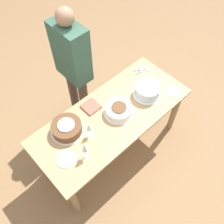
{
  "coord_description": "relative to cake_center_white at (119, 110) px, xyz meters",
  "views": [
    {
      "loc": [
        0.97,
        1.03,
        2.82
      ],
      "look_at": [
        0.0,
        0.0,
        0.79
      ],
      "focal_mm": 40.0,
      "sensor_mm": 36.0,
      "label": 1
    }
  ],
  "objects": [
    {
      "name": "dessert_plate_right",
      "position": [
        0.7,
        0.04,
        -0.04
      ],
      "size": [
        0.19,
        0.19,
        0.01
      ],
      "color": "beige",
      "rests_on": "dining_table"
    },
    {
      "name": "dining_table",
      "position": [
        0.07,
        -0.02,
        -0.16
      ],
      "size": [
        1.7,
        0.72,
        0.74
      ],
      "color": "tan",
      "rests_on": "ground_plane"
    },
    {
      "name": "ground_plane",
      "position": [
        0.07,
        -0.02,
        -0.78
      ],
      "size": [
        12.0,
        12.0,
        0.0
      ],
      "primitive_type": "plane",
      "color": "#8E6B47"
    },
    {
      "name": "dessert_plate_left",
      "position": [
        -0.62,
        0.22,
        -0.04
      ],
      "size": [
        0.16,
        0.16,
        0.01
      ],
      "color": "beige",
      "rests_on": "dining_table"
    },
    {
      "name": "cake_front_chocolate",
      "position": [
        0.51,
        -0.18,
        0.01
      ],
      "size": [
        0.33,
        0.33,
        0.11
      ],
      "color": "white",
      "rests_on": "dining_table"
    },
    {
      "name": "wine_glass_far",
      "position": [
        0.55,
        0.14,
        0.11
      ],
      "size": [
        0.06,
        0.06,
        0.22
      ],
      "color": "silver",
      "rests_on": "dining_table"
    },
    {
      "name": "cake_back_decorated",
      "position": [
        -0.38,
        0.04,
        0.02
      ],
      "size": [
        0.3,
        0.3,
        0.12
      ],
      "color": "white",
      "rests_on": "dining_table"
    },
    {
      "name": "fork_pile",
      "position": [
        -0.6,
        -0.24,
        -0.03
      ],
      "size": [
        0.2,
        0.13,
        0.02
      ],
      "color": "silver",
      "rests_on": "dining_table"
    },
    {
      "name": "person_cutting",
      "position": [
        0.01,
        -0.7,
        0.17
      ],
      "size": [
        0.22,
        0.4,
        1.59
      ],
      "rotation": [
        0.0,
        0.0,
        1.57
      ],
      "color": "#4C4238",
      "rests_on": "ground_plane"
    },
    {
      "name": "napkin_stack",
      "position": [
        0.17,
        -0.24,
        -0.03
      ],
      "size": [
        0.16,
        0.17,
        0.02
      ],
      "color": "#B75B4C",
      "rests_on": "dining_table"
    },
    {
      "name": "cake_center_white",
      "position": [
        0.0,
        0.0,
        0.0
      ],
      "size": [
        0.32,
        0.32,
        0.09
      ],
      "color": "white",
      "rests_on": "dining_table"
    },
    {
      "name": "wine_glass_near",
      "position": [
        0.38,
        0.0,
        0.08
      ],
      "size": [
        0.07,
        0.07,
        0.19
      ],
      "color": "silver",
      "rests_on": "dining_table"
    }
  ]
}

